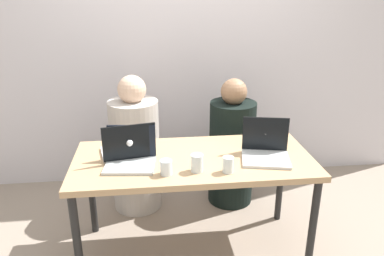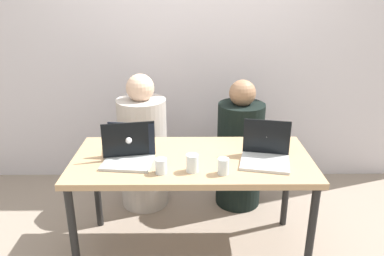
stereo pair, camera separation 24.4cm
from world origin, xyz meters
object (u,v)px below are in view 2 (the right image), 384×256
object	(u,v)px
laptop_front_right	(265,153)
water_glass_left	(161,167)
person_on_left	(143,149)
person_on_right	(240,151)
laptop_back_left	(129,146)
laptop_front_left	(129,154)
water_glass_right	(223,167)
water_glass_center	(192,164)

from	to	relation	value
laptop_front_right	water_glass_left	xyz separation A→B (m)	(-0.65, -0.16, -0.01)
person_on_left	laptop_front_right	bearing A→B (deg)	124.27
person_on_right	laptop_back_left	xyz separation A→B (m)	(-0.83, -0.57, 0.30)
person_on_left	laptop_front_right	size ratio (longest dim) A/B	3.29
laptop_front_left	laptop_back_left	bearing A→B (deg)	105.89
water_glass_right	water_glass_center	size ratio (longest dim) A/B	0.91
laptop_front_right	water_glass_right	world-z (taller)	laptop_front_right
water_glass_left	water_glass_center	distance (m)	0.18
water_glass_left	person_on_left	bearing A→B (deg)	104.23
water_glass_right	water_glass_center	world-z (taller)	water_glass_center
person_on_right	water_glass_left	world-z (taller)	person_on_right
laptop_front_left	water_glass_center	xyz separation A→B (m)	(0.40, -0.15, -0.00)
laptop_front_right	laptop_front_left	bearing A→B (deg)	-168.09
person_on_left	laptop_front_left	xyz separation A→B (m)	(0.00, -0.69, 0.27)
laptop_back_left	laptop_front_right	distance (m)	0.90
laptop_front_right	water_glass_left	bearing A→B (deg)	-153.91
person_on_right	water_glass_center	xyz separation A→B (m)	(-0.41, -0.84, 0.29)
person_on_right	laptop_back_left	size ratio (longest dim) A/B	2.89
laptop_back_left	water_glass_right	bearing A→B (deg)	142.53
water_glass_center	person_on_left	bearing A→B (deg)	115.60
water_glass_right	water_glass_left	size ratio (longest dim) A/B	1.08
water_glass_left	laptop_back_left	bearing A→B (deg)	129.35
laptop_front_left	water_glass_center	bearing A→B (deg)	-13.84
laptop_front_right	water_glass_right	distance (m)	0.33
water_glass_right	person_on_left	bearing A→B (deg)	124.04
person_on_left	water_glass_center	world-z (taller)	person_on_left
water_glass_right	water_glass_left	xyz separation A→B (m)	(-0.37, 0.01, -0.00)
person_on_left	laptop_back_left	size ratio (longest dim) A/B	3.01
person_on_left	water_glass_center	size ratio (longest dim) A/B	10.53
laptop_back_left	laptop_front_right	size ratio (longest dim) A/B	1.09
person_on_right	water_glass_center	bearing A→B (deg)	70.41
laptop_front_right	water_glass_right	size ratio (longest dim) A/B	3.50
laptop_front_left	laptop_back_left	world-z (taller)	laptop_back_left
person_on_left	water_glass_left	xyz separation A→B (m)	(0.22, -0.86, 0.26)
water_glass_right	water_glass_left	bearing A→B (deg)	178.04
laptop_front_right	water_glass_left	world-z (taller)	laptop_front_right
person_on_right	person_on_left	bearing A→B (deg)	6.35
person_on_right	water_glass_center	distance (m)	0.97
laptop_back_left	water_glass_left	bearing A→B (deg)	118.19
water_glass_right	laptop_front_left	bearing A→B (deg)	163.03
laptop_front_left	water_glass_right	bearing A→B (deg)	-10.74
water_glass_left	person_on_right	bearing A→B (deg)	55.43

